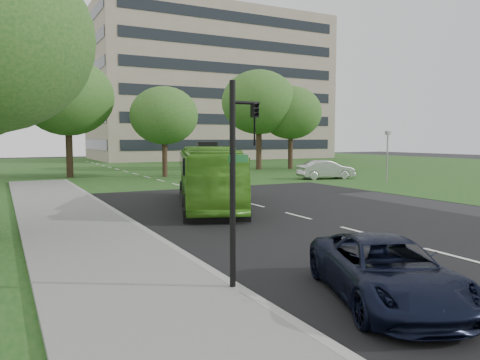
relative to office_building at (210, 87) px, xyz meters
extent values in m
plane|color=black|center=(-21.96, -61.96, -12.50)|extent=(160.00, 160.00, 0.00)
cube|color=black|center=(-21.96, -41.96, -12.49)|extent=(14.00, 120.00, 0.01)
cube|color=black|center=(-21.96, -47.96, -12.49)|extent=(80.00, 12.00, 0.01)
cube|color=silver|center=(-21.96, -46.96, -12.48)|extent=(0.15, 90.00, 0.01)
cube|color=gray|center=(-29.06, -66.96, -12.43)|extent=(0.25, 60.00, 0.15)
cube|color=slate|center=(-31.16, -66.96, -12.43)|extent=(4.00, 60.00, 0.14)
cube|color=#194617|center=(-21.96, -16.96, -12.48)|extent=(120.00, 60.00, 0.01)
cube|color=gray|center=(0.04, 0.04, 0.00)|extent=(40.00, 20.00, 25.00)
cube|color=black|center=(0.04, -10.01, 0.00)|extent=(36.80, 0.10, 23.00)
cube|color=black|center=(-20.01, 0.04, 0.00)|extent=(0.10, 18.40, 23.00)
cylinder|color=black|center=(-28.16, -33.19, -10.55)|extent=(0.59, 0.59, 3.90)
ellipsoid|color=#23561C|center=(-28.16, -33.19, -5.38)|extent=(8.03, 8.03, 6.83)
cylinder|color=black|center=(-20.43, -36.48, -10.96)|extent=(0.46, 0.46, 3.07)
ellipsoid|color=#23561C|center=(-20.43, -36.48, -6.98)|extent=(6.11, 6.11, 5.19)
cylinder|color=black|center=(-7.84, -31.49, -10.43)|extent=(0.62, 0.62, 4.15)
ellipsoid|color=#23561C|center=(-7.84, -31.49, -5.01)|extent=(8.34, 8.34, 7.09)
cylinder|color=black|center=(-4.21, -32.38, -10.72)|extent=(0.54, 0.54, 3.57)
ellipsoid|color=#23561C|center=(-4.21, -32.38, -6.12)|extent=(7.02, 7.02, 5.97)
imported|color=#499421|center=(-24.25, -55.25, -10.97)|extent=(6.03, 11.25, 3.07)
imported|color=#B9B8BE|center=(-8.87, -44.96, -11.70)|extent=(5.08, 2.59, 1.60)
imported|color=black|center=(-26.54, -69.96, -11.82)|extent=(3.85, 5.35, 1.35)
cylinder|color=black|center=(-29.16, -67.96, -10.15)|extent=(0.13, 0.13, 4.70)
cylinder|color=black|center=(-28.83, -67.96, -8.27)|extent=(0.66, 0.08, 0.08)
imported|color=black|center=(-28.59, -67.96, -8.74)|extent=(0.18, 0.21, 0.94)
cube|color=#195926|center=(-29.02, -67.96, -9.49)|extent=(0.47, 0.04, 0.17)
cylinder|color=gray|center=(-6.78, -49.96, -10.60)|extent=(0.11, 0.11, 3.80)
cube|color=gray|center=(-6.78, -49.96, -8.61)|extent=(0.41, 0.38, 0.28)
camera|label=1|loc=(-33.69, -77.12, -9.05)|focal=35.00mm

